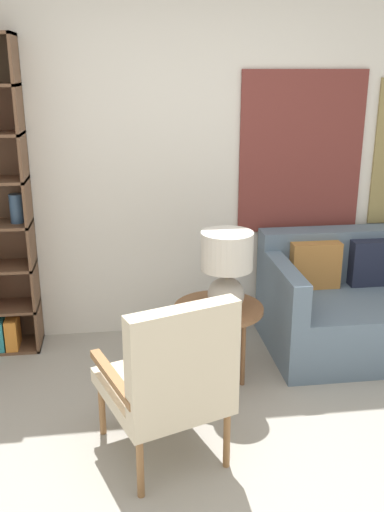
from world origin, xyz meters
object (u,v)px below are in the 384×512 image
(couch, at_px, (379,304))
(table_lamp, at_px, (227,265))
(armchair, at_px, (171,376))
(side_table, at_px, (218,314))

(couch, relative_size, table_lamp, 3.26)
(armchair, xyz_separation_m, side_table, (0.38, 0.78, -0.04))
(table_lamp, bearing_deg, armchair, -119.37)
(couch, distance_m, side_table, 1.31)
(side_table, xyz_separation_m, table_lamp, (0.04, -0.05, 0.35))
(table_lamp, bearing_deg, couch, 19.03)
(armchair, relative_size, table_lamp, 1.85)
(couch, distance_m, table_lamp, 1.38)
(armchair, bearing_deg, couch, 35.27)
(couch, bearing_deg, table_lamp, -160.97)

